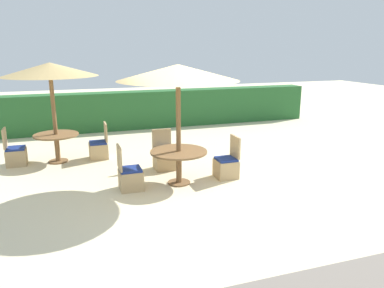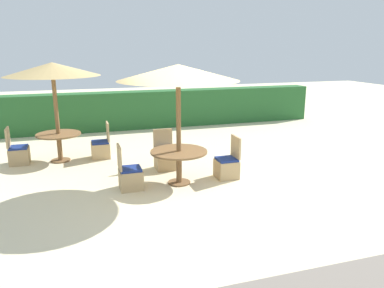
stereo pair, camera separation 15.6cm
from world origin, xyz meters
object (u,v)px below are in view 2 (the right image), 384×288
at_px(round_table_back_left, 59,139).
at_px(patio_chair_center_west, 130,177).
at_px(patio_chair_back_left_east, 101,148).
at_px(patio_chair_back_left_west, 18,154).
at_px(parasol_center, 178,73).
at_px(patio_chair_center_north, 165,158).
at_px(parasol_back_left, 52,70).
at_px(patio_chair_center_east, 227,166).
at_px(round_table_center, 179,157).

distance_m(round_table_back_left, patio_chair_center_west, 2.85).
bearing_deg(patio_chair_back_left_east, patio_chair_back_left_west, 88.05).
relative_size(parasol_center, patio_chair_center_north, 2.68).
distance_m(parasol_back_left, patio_chair_center_west, 3.48).
distance_m(patio_chair_back_left_east, parasol_center, 3.49).
relative_size(patio_chair_back_left_east, patio_chair_center_east, 1.00).
relative_size(parasol_center, patio_chair_center_west, 2.68).
xyz_separation_m(parasol_back_left, patio_chair_center_east, (3.57, -2.42, -2.03)).
xyz_separation_m(patio_chair_back_left_west, patio_chair_center_north, (3.37, -1.44, 0.00)).
height_order(round_table_back_left, patio_chair_center_east, patio_chair_center_east).
xyz_separation_m(round_table_center, patio_chair_center_west, (-1.04, -0.01, -0.32)).
relative_size(patio_chair_center_west, patio_chair_center_north, 1.00).
relative_size(round_table_center, patio_chair_center_north, 1.28).
relative_size(patio_chair_back_left_west, parasol_center, 0.37).
xyz_separation_m(round_table_back_left, parasol_center, (2.45, -2.44, 1.75)).
relative_size(patio_chair_back_left_west, patio_chair_center_north, 1.00).
bearing_deg(patio_chair_center_west, round_table_back_left, -150.10).
height_order(round_table_center, patio_chair_center_east, patio_chair_center_east).
bearing_deg(patio_chair_center_west, parasol_back_left, -150.10).
height_order(parasol_center, patio_chair_center_east, parasol_center).
bearing_deg(patio_chair_back_left_east, round_table_back_left, 88.80).
distance_m(patio_chair_back_left_west, parasol_center, 4.71).
xyz_separation_m(parasol_back_left, patio_chair_back_left_west, (-0.98, 0.05, -2.03)).
relative_size(parasol_center, round_table_center, 2.09).
height_order(parasol_back_left, patio_chair_center_east, parasol_back_left).
relative_size(parasol_back_left, round_table_center, 2.07).
xyz_separation_m(patio_chair_center_north, patio_chair_center_east, (1.17, -1.03, 0.00)).
bearing_deg(patio_chair_center_north, patio_chair_back_left_west, -23.13).
bearing_deg(patio_chair_back_left_east, patio_chair_center_north, -134.88).
xyz_separation_m(parasol_back_left, round_table_center, (2.45, -2.44, -1.70)).
distance_m(patio_chair_center_west, patio_chair_center_east, 2.16).
xyz_separation_m(patio_chair_back_left_east, patio_chair_center_west, (0.39, -2.43, 0.00)).
height_order(round_table_center, patio_chair_center_west, patio_chair_center_west).
height_order(patio_chair_back_left_west, patio_chair_center_east, same).
height_order(round_table_back_left, patio_chair_back_left_east, patio_chair_back_left_east).
xyz_separation_m(patio_chair_back_left_east, patio_chair_center_east, (2.55, -2.40, 0.00)).
bearing_deg(patio_chair_back_left_east, parasol_center, -149.34).
height_order(parasol_back_left, round_table_back_left, parasol_back_left).
relative_size(patio_chair_center_north, patio_chair_center_east, 1.00).
bearing_deg(parasol_back_left, patio_chair_center_west, -60.10).
xyz_separation_m(patio_chair_back_left_west, patio_chair_back_left_east, (1.99, -0.07, 0.00)).
relative_size(round_table_back_left, patio_chair_center_east, 1.17).
bearing_deg(round_table_back_left, patio_chair_back_left_east, -1.20).
height_order(round_table_center, patio_chair_center_north, patio_chair_center_north).
relative_size(patio_chair_back_left_west, patio_chair_center_east, 1.00).
relative_size(parasol_back_left, round_table_back_left, 2.26).
bearing_deg(round_table_back_left, patio_chair_back_left_west, 177.27).
distance_m(patio_chair_back_left_east, round_table_center, 2.83).
bearing_deg(parasol_center, patio_chair_center_east, 1.11).
bearing_deg(patio_chair_back_left_east, round_table_center, -149.34).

